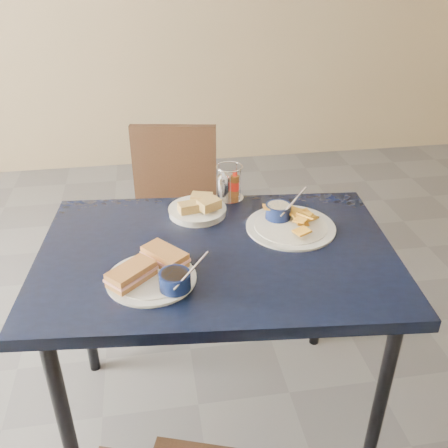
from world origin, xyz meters
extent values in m
plane|color=#525257|center=(0.00, 0.00, 0.00)|extent=(6.00, 6.00, 0.00)
cube|color=black|center=(0.07, -0.03, 0.73)|extent=(1.20, 0.86, 0.04)
cylinder|color=black|center=(-0.42, -0.34, 0.35)|extent=(0.04, 0.04, 0.71)
cylinder|color=black|center=(0.57, -0.34, 0.35)|extent=(0.04, 0.04, 0.71)
cylinder|color=black|center=(-0.42, 0.27, 0.35)|extent=(0.04, 0.04, 0.71)
cylinder|color=black|center=(0.57, 0.27, 0.35)|extent=(0.04, 0.04, 0.71)
cube|color=black|center=(-0.03, 0.71, 0.41)|extent=(0.47, 0.45, 0.04)
cylinder|color=black|center=(-0.19, 0.56, 0.20)|extent=(0.03, 0.03, 0.40)
cylinder|color=black|center=(0.14, 0.56, 0.20)|extent=(0.03, 0.03, 0.40)
cylinder|color=black|center=(-0.19, 0.86, 0.20)|extent=(0.03, 0.03, 0.40)
cylinder|color=black|center=(0.14, 0.86, 0.20)|extent=(0.03, 0.03, 0.40)
cube|color=black|center=(-0.03, 0.88, 0.65)|extent=(0.41, 0.11, 0.42)
cylinder|color=white|center=(-0.14, -0.16, 0.75)|extent=(0.26, 0.26, 0.01)
cylinder|color=white|center=(-0.14, -0.16, 0.76)|extent=(0.22, 0.22, 0.00)
cube|color=#B37940|center=(-0.19, -0.17, 0.78)|extent=(0.15, 0.15, 0.04)
cube|color=#E59E8C|center=(-0.19, -0.17, 0.78)|extent=(0.16, 0.15, 0.01)
cube|color=#B37940|center=(-0.09, -0.10, 0.78)|extent=(0.14, 0.15, 0.04)
cube|color=#E59E8C|center=(-0.09, -0.10, 0.78)|extent=(0.15, 0.16, 0.01)
cylinder|color=#0A143C|center=(-0.07, -0.23, 0.79)|extent=(0.09, 0.09, 0.05)
cylinder|color=black|center=(-0.07, -0.23, 0.80)|extent=(0.08, 0.08, 0.01)
cylinder|color=silver|center=(-0.03, -0.25, 0.83)|extent=(0.11, 0.07, 0.08)
cylinder|color=white|center=(0.35, 0.06, 0.75)|extent=(0.31, 0.31, 0.01)
cylinder|color=white|center=(0.35, 0.06, 0.76)|extent=(0.25, 0.25, 0.00)
cube|color=gold|center=(0.41, 0.11, 0.76)|extent=(0.06, 0.08, 0.02)
cube|color=gold|center=(0.36, -0.02, 0.77)|extent=(0.05, 0.07, 0.03)
cube|color=gold|center=(0.38, 0.06, 0.77)|extent=(0.05, 0.07, 0.03)
cube|color=gold|center=(0.37, 0.10, 0.78)|extent=(0.07, 0.08, 0.03)
cube|color=gold|center=(0.36, 0.12, 0.78)|extent=(0.08, 0.08, 0.01)
cube|color=gold|center=(0.38, 0.05, 0.79)|extent=(0.08, 0.08, 0.02)
cube|color=gold|center=(0.40, 0.06, 0.79)|extent=(0.08, 0.08, 0.02)
cube|color=gold|center=(0.29, 0.12, 0.80)|extent=(0.07, 0.05, 0.02)
cylinder|color=#0A143C|center=(0.32, 0.12, 0.79)|extent=(0.09, 0.09, 0.05)
cylinder|color=#C1B392|center=(0.32, 0.12, 0.80)|extent=(0.08, 0.08, 0.01)
cylinder|color=silver|center=(0.36, 0.10, 0.83)|extent=(0.11, 0.07, 0.08)
cylinder|color=white|center=(0.04, 0.21, 0.76)|extent=(0.20, 0.20, 0.02)
cylinder|color=white|center=(0.04, 0.21, 0.77)|extent=(0.17, 0.17, 0.00)
cube|color=tan|center=(0.01, 0.19, 0.79)|extent=(0.08, 0.06, 0.03)
cube|color=tan|center=(0.06, 0.24, 0.79)|extent=(0.09, 0.07, 0.03)
cube|color=tan|center=(0.08, 0.18, 0.80)|extent=(0.09, 0.08, 0.03)
cylinder|color=silver|center=(0.18, 0.32, 0.75)|extent=(0.11, 0.11, 0.01)
cylinder|color=silver|center=(0.21, 0.35, 0.82)|extent=(0.01, 0.01, 0.13)
cylinder|color=silver|center=(0.14, 0.35, 0.82)|extent=(0.01, 0.01, 0.13)
cylinder|color=silver|center=(0.14, 0.28, 0.82)|extent=(0.01, 0.01, 0.13)
cylinder|color=silver|center=(0.21, 0.28, 0.82)|extent=(0.01, 0.01, 0.13)
torus|color=silver|center=(0.18, 0.32, 0.88)|extent=(0.10, 0.10, 0.00)
cylinder|color=silver|center=(0.15, 0.32, 0.80)|extent=(0.05, 0.05, 0.08)
cone|color=silver|center=(0.15, 0.32, 0.85)|extent=(0.04, 0.04, 0.02)
cylinder|color=brown|center=(0.20, 0.32, 0.80)|extent=(0.03, 0.03, 0.08)
cylinder|color=#AC1609|center=(0.20, 0.32, 0.80)|extent=(0.03, 0.03, 0.03)
cylinder|color=#AC1609|center=(0.20, 0.32, 0.85)|extent=(0.02, 0.02, 0.02)
camera|label=1|loc=(-0.12, -1.36, 1.62)|focal=40.00mm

